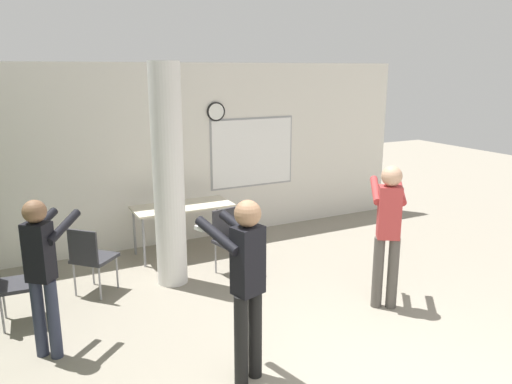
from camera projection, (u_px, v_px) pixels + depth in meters
name	position (u px, v px, depth m)	size (l,w,h in m)	color
wall_back	(186.00, 154.00, 7.85)	(8.00, 0.15, 2.80)	silver
support_pillar	(168.00, 177.00, 6.19)	(0.39, 0.39, 2.80)	white
folding_table	(183.00, 209.00, 7.38)	(1.46, 0.65, 0.74)	beige
bottle_on_table	(176.00, 198.00, 7.47)	(0.07, 0.07, 0.23)	black
chair_table_front	(231.00, 237.00, 6.71)	(0.52, 0.52, 0.87)	#2D2D33
chair_near_pillar	(91.00, 255.00, 6.04)	(0.62, 0.62, 0.87)	#2D2D33
chair_by_left_wall	(11.00, 280.00, 5.33)	(0.47, 0.47, 0.87)	#2D2D33
person_playing_side	(388.00, 225.00, 5.63)	(0.60, 0.69, 1.68)	#514C47
person_watching_back	(42.00, 266.00, 4.64)	(0.58, 0.61, 1.57)	#2D3347
person_playing_front	(246.00, 277.00, 4.26)	(0.49, 0.66, 1.66)	black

